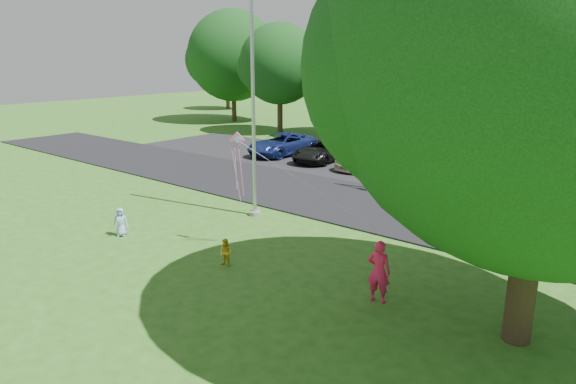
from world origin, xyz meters
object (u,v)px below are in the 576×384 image
Objects in this scene: flagpole at (253,111)px; street_lamp at (430,113)px; woman at (379,271)px; child_yellow at (226,253)px; big_tree at (546,55)px; child_blue at (121,222)px; trash_can at (488,193)px; kite at (241,156)px.

flagpole is 8.04m from street_lamp.
woman is 1.94× the size of child_yellow.
street_lamp is 0.57× the size of big_tree.
flagpole is at bearing 163.80° from big_tree.
flagpole is 9.67× the size of child_blue.
street_lamp is 13.61m from child_blue.
trash_can is 11.56m from kite.
flagpole is 11.47m from big_tree.
child_yellow is (-4.73, -0.91, -0.41)m from woman.
kite is at bearing 108.45° from child_yellow.
street_lamp is 10.11m from kite.
flagpole is 3.85m from kite.
street_lamp reaches higher than kite.
kite is at bearing -95.15° from street_lamp.
trash_can is 14.95m from child_blue.
child_yellow is at bearing -40.96° from child_blue.
woman is 0.29× the size of kite.
trash_can is at bearing 43.74° from kite.
trash_can is 1.04× the size of child_blue.
trash_can is at bearing 47.76° from flagpole.
big_tree is 1.93× the size of kite.
trash_can reaches higher than child_yellow.
street_lamp is 6.08× the size of child_blue.
child_blue is (-4.82, -0.49, 0.08)m from child_yellow.
trash_can is at bearing -95.90° from woman.
woman is at bearing -85.35° from trash_can.
trash_can is at bearing 111.52° from big_tree.
big_tree reaches higher than child_blue.
child_yellow is (2.84, -4.32, -3.73)m from flagpole.
trash_can reaches higher than child_blue.
child_yellow is at bearing 0.34° from woman.
kite is (-5.34, 0.43, 2.30)m from woman.
kite is (-1.79, -9.93, -0.64)m from street_lamp.
flagpole reaches higher than woman.
child_blue is at bearing -2.19° from woman.
street_lamp is at bearing 60.00° from flagpole.
big_tree is (4.15, -10.51, 5.69)m from trash_can.
kite is (-4.47, -10.34, 2.60)m from trash_can.
woman is at bearing -24.27° from flagpole.
kite reaches higher than woman.
big_tree reaches higher than woman.
kite is at bearing -53.25° from flagpole.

